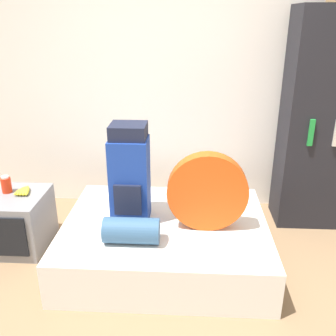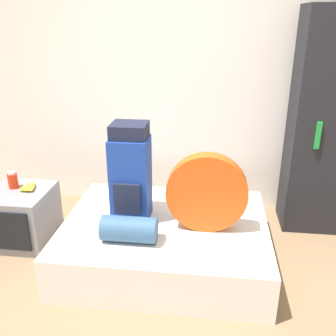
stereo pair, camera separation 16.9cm
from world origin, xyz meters
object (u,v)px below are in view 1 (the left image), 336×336
object	(u,v)px
bookshelf	(328,122)
backpack	(130,175)
television	(16,221)
canister	(6,185)
tent_bag	(207,192)
sleeping_roll	(132,231)

from	to	relation	value
bookshelf	backpack	bearing A→B (deg)	-157.20
backpack	television	distance (m)	1.11
television	canister	world-z (taller)	canister
backpack	television	size ratio (longest dim) A/B	1.40
tent_bag	canister	distance (m)	1.68
backpack	television	world-z (taller)	backpack
backpack	sleeping_roll	world-z (taller)	backpack
tent_bag	bookshelf	bearing A→B (deg)	36.59
tent_bag	sleeping_roll	bearing A→B (deg)	-156.19
sleeping_roll	television	size ratio (longest dim) A/B	0.72
backpack	tent_bag	size ratio (longest dim) A/B	1.29
canister	tent_bag	bearing A→B (deg)	-9.04
tent_bag	bookshelf	world-z (taller)	bookshelf
sleeping_roll	canister	bearing A→B (deg)	156.05
sleeping_roll	television	distance (m)	1.15
television	tent_bag	bearing A→B (deg)	-6.95
tent_bag	canister	size ratio (longest dim) A/B	4.10
sleeping_roll	canister	xyz separation A→B (m)	(-1.12, 0.50, 0.10)
tent_bag	canister	bearing A→B (deg)	170.96
backpack	tent_bag	xyz separation A→B (m)	(0.59, -0.10, -0.08)
canister	bookshelf	world-z (taller)	bookshelf
backpack	bookshelf	world-z (taller)	bookshelf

